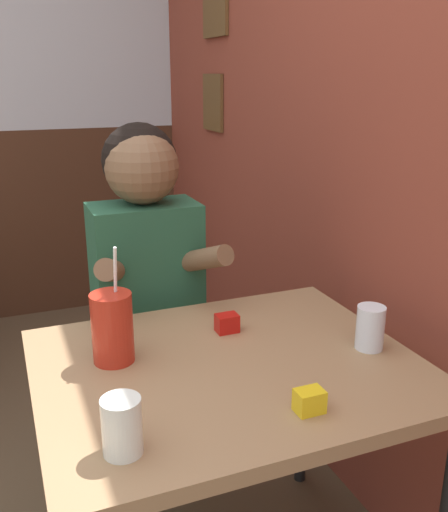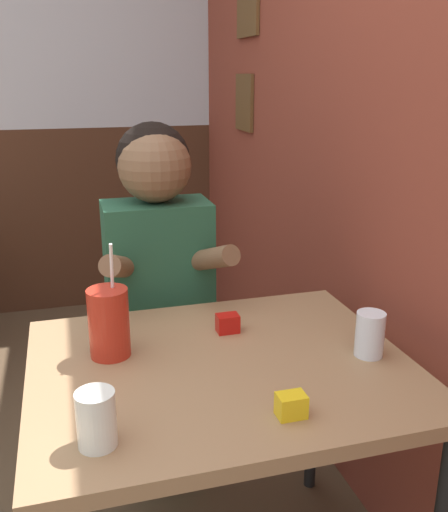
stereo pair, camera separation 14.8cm
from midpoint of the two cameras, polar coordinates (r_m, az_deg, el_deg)
name	(u,v)px [view 2 (the right image)]	position (r m, az deg, el deg)	size (l,w,h in m)	color
brick_wall_right	(295,87)	(2.39, 8.96, 16.37)	(0.08, 4.54, 2.70)	brown
main_table	(221,389)	(1.46, 2.73, -13.18)	(0.92, 0.76, 0.73)	#93704C
person_seated	(159,297)	(1.91, -4.29, -4.12)	(0.42, 0.42, 1.26)	#235138
cocktail_pitcher	(109,323)	(1.43, -8.55, -6.66)	(0.10, 0.10, 0.30)	#B22819
glass_near_pitcher	(370,334)	(1.49, 17.18, -7.55)	(0.07, 0.07, 0.11)	silver
glass_center	(96,419)	(1.12, -8.87, -15.93)	(0.08, 0.08, 0.11)	silver
condiment_ketchup	(228,323)	(1.57, 3.09, -6.80)	(0.06, 0.04, 0.05)	#B7140F
condiment_mustard	(291,405)	(1.23, 10.30, -14.58)	(0.06, 0.04, 0.05)	yellow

